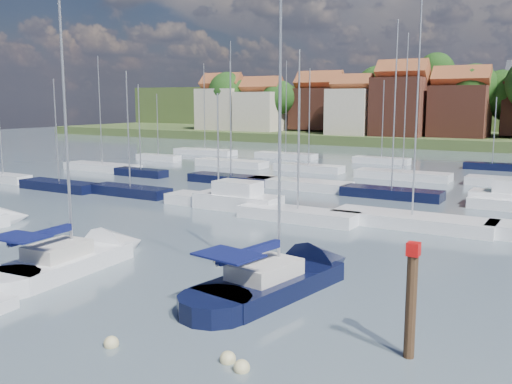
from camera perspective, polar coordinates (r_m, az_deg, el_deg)
The scene contains 9 objects.
ground at distance 60.64m, azimuth 12.71°, elevation 0.91°, with size 260.00×260.00×0.00m, color #4A5865.
sailboat_centre at distance 31.27m, azimuth -16.83°, elevation -6.33°, with size 3.71×11.22×15.02m.
sailboat_navy at distance 26.80m, azimuth 3.45°, elevation -8.54°, with size 4.85×11.85×15.96m.
timber_piling at distance 20.12m, azimuth 15.12°, elevation -13.21°, with size 0.40×0.40×6.21m.
buoy_d at distance 21.26m, azimuth -14.26°, elevation -14.72°, with size 0.54×0.54×0.54m, color beige.
buoy_e at distance 30.46m, azimuth -3.81°, elevation -7.05°, with size 0.46×0.46×0.46m, color beige.
buoy_f at distance 19.57m, azimuth -2.84°, elevation -16.61°, with size 0.55×0.55×0.55m, color beige.
buoy_h at distance 19.00m, azimuth -1.45°, elevation -17.44°, with size 0.54×0.54×0.54m, color beige.
marina_field at distance 55.43m, azimuth 13.04°, elevation 0.58°, with size 79.62×41.41×15.93m.
Camera 1 is at (18.38, -17.15, 8.52)m, focal length 40.00 mm.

